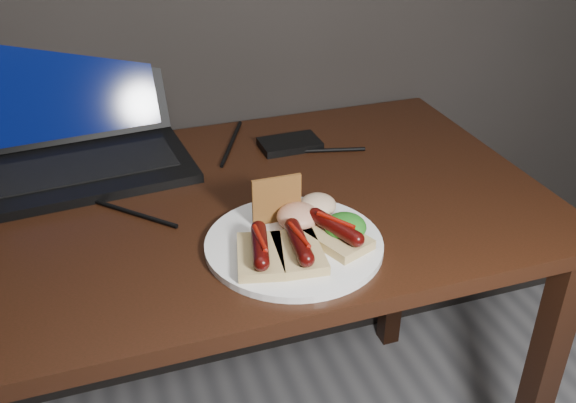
# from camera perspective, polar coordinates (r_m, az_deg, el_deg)

# --- Properties ---
(desk) EXTENTS (1.40, 0.70, 0.75)m
(desk) POSITION_cam_1_polar(r_m,az_deg,el_deg) (1.21, -10.33, -4.43)
(desk) COLOR black
(desk) RESTS_ON ground
(laptop) EXTENTS (0.43, 0.37, 0.25)m
(laptop) POSITION_cam_1_polar(r_m,az_deg,el_deg) (1.36, -18.05, 5.41)
(laptop) COLOR black
(laptop) RESTS_ON desk
(hard_drive) EXTENTS (0.13, 0.08, 0.02)m
(hard_drive) POSITION_cam_1_polar(r_m,az_deg,el_deg) (1.38, 0.16, 5.15)
(hard_drive) COLOR black
(hard_drive) RESTS_ON desk
(desk_cables) EXTENTS (0.89, 0.40, 0.01)m
(desk_cables) POSITION_cam_1_polar(r_m,az_deg,el_deg) (1.27, -12.08, 1.87)
(desk_cables) COLOR black
(desk_cables) RESTS_ON desk
(plate) EXTENTS (0.32, 0.32, 0.01)m
(plate) POSITION_cam_1_polar(r_m,az_deg,el_deg) (1.05, 0.53, -3.81)
(plate) COLOR white
(plate) RESTS_ON desk
(bread_sausage_left) EXTENTS (0.10, 0.13, 0.04)m
(bread_sausage_left) POSITION_cam_1_polar(r_m,az_deg,el_deg) (0.99, -2.50, -4.44)
(bread_sausage_left) COLOR #D6C07D
(bread_sausage_left) RESTS_ON plate
(bread_sausage_center) EXTENTS (0.08, 0.12, 0.04)m
(bread_sausage_center) POSITION_cam_1_polar(r_m,az_deg,el_deg) (1.00, 0.99, -4.14)
(bread_sausage_center) COLOR #D6C07D
(bread_sausage_center) RESTS_ON plate
(bread_sausage_right) EXTENTS (0.11, 0.13, 0.04)m
(bread_sausage_right) POSITION_cam_1_polar(r_m,az_deg,el_deg) (1.04, 4.22, -2.79)
(bread_sausage_right) COLOR #D6C07D
(bread_sausage_right) RESTS_ON plate
(crispbread) EXTENTS (0.09, 0.01, 0.08)m
(crispbread) POSITION_cam_1_polar(r_m,az_deg,el_deg) (1.07, -1.01, 0.15)
(crispbread) COLOR #A05E2B
(crispbread) RESTS_ON plate
(salad_greens) EXTENTS (0.07, 0.07, 0.04)m
(salad_greens) POSITION_cam_1_polar(r_m,az_deg,el_deg) (1.05, 5.10, -2.23)
(salad_greens) COLOR #1B5511
(salad_greens) RESTS_ON plate
(salsa_mound) EXTENTS (0.07, 0.07, 0.04)m
(salsa_mound) POSITION_cam_1_polar(r_m,az_deg,el_deg) (1.07, 0.90, -1.34)
(salsa_mound) COLOR #9A120F
(salsa_mound) RESTS_ON plate
(coleslaw_mound) EXTENTS (0.06, 0.06, 0.04)m
(coleslaw_mound) POSITION_cam_1_polar(r_m,az_deg,el_deg) (1.11, 2.66, -0.32)
(coleslaw_mound) COLOR silver
(coleslaw_mound) RESTS_ON plate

